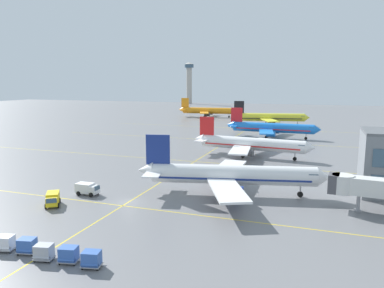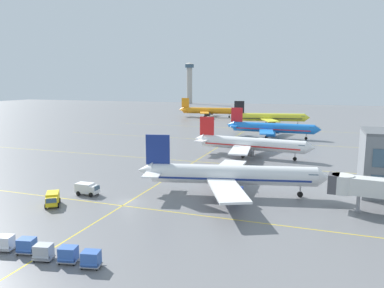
{
  "view_description": "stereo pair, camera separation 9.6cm",
  "coord_description": "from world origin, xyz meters",
  "px_view_note": "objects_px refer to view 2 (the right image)",
  "views": [
    {
      "loc": [
        29.87,
        -52.76,
        19.9
      ],
      "look_at": [
        1.41,
        28.21,
        5.57
      ],
      "focal_mm": 34.53,
      "sensor_mm": 36.0,
      "label": 1
    },
    {
      "loc": [
        29.96,
        -52.73,
        19.9
      ],
      "look_at": [
        1.41,
        28.21,
        5.57
      ],
      "focal_mm": 34.53,
      "sensor_mm": 36.0,
      "label": 2
    }
  ],
  "objects_px": {
    "airliner_second_row": "(250,144)",
    "airliner_third_row": "(271,128)",
    "airliner_far_right_stand": "(208,111)",
    "baggage_cart_row_fifth": "(68,254)",
    "jet_bridge": "(384,189)",
    "baggage_cart_row_fourth": "(43,252)",
    "service_truck_red_van": "(52,199)",
    "baggage_cart_row_rightmost": "(91,259)",
    "airliner_far_left_stand": "(269,117)",
    "service_truck_catering": "(87,188)",
    "airliner_front_gate": "(230,175)",
    "baggage_cart_row_middle": "(27,245)",
    "control_tower": "(189,80)",
    "baggage_cart_row_second": "(5,243)"
  },
  "relations": [
    {
      "from": "airliner_second_row",
      "to": "airliner_third_row",
      "type": "height_order",
      "value": "airliner_third_row"
    },
    {
      "from": "airliner_third_row",
      "to": "airliner_far_right_stand",
      "type": "relative_size",
      "value": 0.97
    },
    {
      "from": "baggage_cart_row_fifth",
      "to": "jet_bridge",
      "type": "xyz_separation_m",
      "value": [
        35.24,
        28.76,
        3.05
      ]
    },
    {
      "from": "baggage_cart_row_fourth",
      "to": "service_truck_red_van",
      "type": "bearing_deg",
      "value": 127.1
    },
    {
      "from": "baggage_cart_row_rightmost",
      "to": "airliner_far_left_stand",
      "type": "bearing_deg",
      "value": 90.09
    },
    {
      "from": "service_truck_catering",
      "to": "service_truck_red_van",
      "type": "bearing_deg",
      "value": -105.06
    },
    {
      "from": "airliner_front_gate",
      "to": "airliner_far_right_stand",
      "type": "relative_size",
      "value": 0.97
    },
    {
      "from": "airliner_second_row",
      "to": "service_truck_red_van",
      "type": "bearing_deg",
      "value": -114.31
    },
    {
      "from": "airliner_far_left_stand",
      "to": "jet_bridge",
      "type": "height_order",
      "value": "airliner_far_left_stand"
    },
    {
      "from": "service_truck_catering",
      "to": "baggage_cart_row_middle",
      "type": "xyz_separation_m",
      "value": [
        7.0,
        -21.94,
        -0.17
      ]
    },
    {
      "from": "airliner_far_right_stand",
      "to": "jet_bridge",
      "type": "xyz_separation_m",
      "value": [
        71.99,
        -144.51,
        0.32
      ]
    },
    {
      "from": "airliner_third_row",
      "to": "airliner_far_left_stand",
      "type": "height_order",
      "value": "airliner_far_left_stand"
    },
    {
      "from": "airliner_second_row",
      "to": "control_tower",
      "type": "relative_size",
      "value": 0.87
    },
    {
      "from": "airliner_third_row",
      "to": "baggage_cart_row_middle",
      "type": "bearing_deg",
      "value": -98.21
    },
    {
      "from": "service_truck_catering",
      "to": "baggage_cart_row_fifth",
      "type": "height_order",
      "value": "service_truck_catering"
    },
    {
      "from": "airliner_front_gate",
      "to": "service_truck_catering",
      "type": "distance_m",
      "value": 25.69
    },
    {
      "from": "airliner_second_row",
      "to": "baggage_cart_row_second",
      "type": "relative_size",
      "value": 11.65
    },
    {
      "from": "airliner_second_row",
      "to": "airliner_far_right_stand",
      "type": "relative_size",
      "value": 0.95
    },
    {
      "from": "airliner_third_row",
      "to": "baggage_cart_row_rightmost",
      "type": "relative_size",
      "value": 11.92
    },
    {
      "from": "airliner_second_row",
      "to": "baggage_cart_row_fifth",
      "type": "bearing_deg",
      "value": -96.92
    },
    {
      "from": "service_truck_red_van",
      "to": "baggage_cart_row_rightmost",
      "type": "height_order",
      "value": "service_truck_red_van"
    },
    {
      "from": "airliner_front_gate",
      "to": "baggage_cart_row_second",
      "type": "relative_size",
      "value": 11.88
    },
    {
      "from": "airliner_far_left_stand",
      "to": "baggage_cart_row_fifth",
      "type": "relative_size",
      "value": 12.68
    },
    {
      "from": "airliner_front_gate",
      "to": "baggage_cart_row_fifth",
      "type": "distance_m",
      "value": 32.81
    },
    {
      "from": "service_truck_catering",
      "to": "baggage_cart_row_second",
      "type": "distance_m",
      "value": 22.58
    },
    {
      "from": "airliner_front_gate",
      "to": "control_tower",
      "type": "height_order",
      "value": "control_tower"
    },
    {
      "from": "baggage_cart_row_second",
      "to": "service_truck_red_van",
      "type": "bearing_deg",
      "value": 110.84
    },
    {
      "from": "baggage_cart_row_fifth",
      "to": "control_tower",
      "type": "bearing_deg",
      "value": 107.34
    },
    {
      "from": "airliner_far_left_stand",
      "to": "jet_bridge",
      "type": "distance_m",
      "value": 117.54
    },
    {
      "from": "baggage_cart_row_fourth",
      "to": "baggage_cart_row_second",
      "type": "bearing_deg",
      "value": 176.22
    },
    {
      "from": "baggage_cart_row_middle",
      "to": "jet_bridge",
      "type": "bearing_deg",
      "value": 34.61
    },
    {
      "from": "airliner_front_gate",
      "to": "baggage_cart_row_fourth",
      "type": "distance_m",
      "value": 34.34
    },
    {
      "from": "service_truck_catering",
      "to": "airliner_third_row",
      "type": "bearing_deg",
      "value": 74.92
    },
    {
      "from": "control_tower",
      "to": "service_truck_red_van",
      "type": "bearing_deg",
      "value": -74.54
    },
    {
      "from": "jet_bridge",
      "to": "control_tower",
      "type": "height_order",
      "value": "control_tower"
    },
    {
      "from": "baggage_cart_row_second",
      "to": "airliner_third_row",
      "type": "bearing_deg",
      "value": 80.17
    },
    {
      "from": "airliner_front_gate",
      "to": "jet_bridge",
      "type": "xyz_separation_m",
      "value": [
        24.22,
        -2.03,
        0.41
      ]
    },
    {
      "from": "airliner_second_row",
      "to": "baggage_cart_row_second",
      "type": "xyz_separation_m",
      "value": [
        -17.11,
        -66.11,
        -2.54
      ]
    },
    {
      "from": "service_truck_red_van",
      "to": "jet_bridge",
      "type": "height_order",
      "value": "jet_bridge"
    },
    {
      "from": "service_truck_catering",
      "to": "baggage_cart_row_second",
      "type": "height_order",
      "value": "service_truck_catering"
    },
    {
      "from": "airliner_front_gate",
      "to": "airliner_third_row",
      "type": "xyz_separation_m",
      "value": [
        -2.2,
        72.59,
        -0.01
      ]
    },
    {
      "from": "service_truck_catering",
      "to": "control_tower",
      "type": "relative_size",
      "value": 0.11
    },
    {
      "from": "airliner_second_row",
      "to": "jet_bridge",
      "type": "relative_size",
      "value": 1.79
    },
    {
      "from": "airliner_third_row",
      "to": "baggage_cart_row_fifth",
      "type": "height_order",
      "value": "airliner_third_row"
    },
    {
      "from": "airliner_third_row",
      "to": "service_truck_catering",
      "type": "bearing_deg",
      "value": -105.08
    },
    {
      "from": "airliner_third_row",
      "to": "service_truck_red_van",
      "type": "height_order",
      "value": "airliner_third_row"
    },
    {
      "from": "airliner_second_row",
      "to": "airliner_far_left_stand",
      "type": "xyz_separation_m",
      "value": [
        -5.22,
        75.66,
        0.34
      ]
    },
    {
      "from": "airliner_far_right_stand",
      "to": "airliner_far_left_stand",
      "type": "bearing_deg",
      "value": -38.57
    },
    {
      "from": "airliner_front_gate",
      "to": "baggage_cart_row_second",
      "type": "height_order",
      "value": "airliner_front_gate"
    },
    {
      "from": "baggage_cart_row_fifth",
      "to": "service_truck_red_van",
      "type": "bearing_deg",
      "value": 134.3
    }
  ]
}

